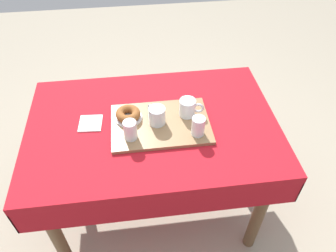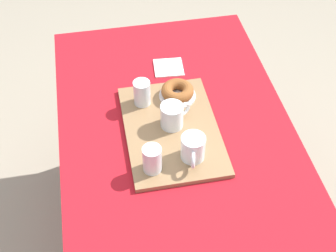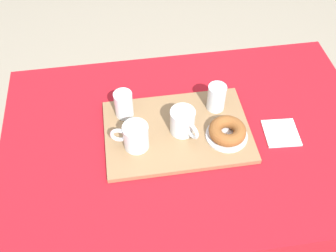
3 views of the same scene
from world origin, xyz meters
name	(u,v)px [view 3 (image 3 of 3)]	position (x,y,z in m)	size (l,w,h in m)	color
ground_plane	(183,234)	(0.00, 0.00, 0.00)	(6.00, 6.00, 0.00)	gray
dining_table	(188,155)	(0.00, 0.00, 0.64)	(1.21, 0.81, 0.74)	#A8141E
serving_tray	(177,131)	(-0.04, 0.02, 0.75)	(0.47, 0.32, 0.02)	olive
tea_mug_left	(183,122)	(-0.02, 0.01, 0.80)	(0.08, 0.11, 0.09)	white
tea_mug_right	(135,137)	(-0.18, -0.02, 0.80)	(0.12, 0.08, 0.09)	white
water_glass_near	(124,106)	(-0.20, 0.11, 0.80)	(0.06, 0.06, 0.09)	white
water_glass_far	(216,98)	(0.11, 0.10, 0.80)	(0.06, 0.06, 0.09)	white
donut_plate_left	(226,136)	(0.11, -0.03, 0.76)	(0.13, 0.13, 0.01)	silver
sugar_donut_left	(227,131)	(0.11, -0.03, 0.79)	(0.12, 0.12, 0.04)	brown
paper_napkin	(281,133)	(0.30, -0.03, 0.75)	(0.11, 0.11, 0.01)	white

